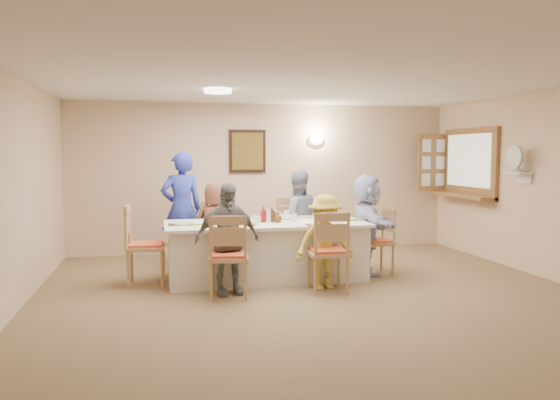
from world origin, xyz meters
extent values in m
plane|color=#766147|center=(0.00, 0.00, 0.00)|extent=(7.00, 7.00, 0.00)
plane|color=beige|center=(0.00, 3.50, 1.25)|extent=(6.50, 0.00, 6.50)
plane|color=beige|center=(0.00, -3.50, 1.25)|extent=(6.50, 0.00, 6.50)
plane|color=beige|center=(-3.25, 0.00, 1.25)|extent=(0.00, 7.00, 7.00)
plane|color=white|center=(0.00, 0.00, 2.50)|extent=(7.00, 7.00, 0.00)
cube|color=black|center=(-0.30, 3.47, 1.70)|extent=(0.62, 0.04, 0.72)
cube|color=black|center=(-0.30, 3.45, 1.70)|extent=(0.52, 0.02, 0.62)
ellipsoid|color=white|center=(0.90, 3.44, 1.90)|extent=(0.26, 0.09, 0.18)
cylinder|color=white|center=(-1.00, 1.50, 2.47)|extent=(0.36, 0.36, 0.05)
cube|color=olive|center=(3.21, 2.40, 1.50)|extent=(0.06, 1.50, 1.15)
cube|color=olive|center=(3.09, 2.40, 0.97)|extent=(0.30, 1.50, 0.05)
cube|color=olive|center=(2.95, 3.16, 1.50)|extent=(0.55, 0.04, 1.00)
cube|color=white|center=(3.13, 1.05, 1.40)|extent=(0.22, 0.36, 0.03)
cube|color=white|center=(-0.39, 1.39, 0.38)|extent=(2.65, 1.12, 0.76)
imported|color=brown|center=(-0.99, 2.07, 0.63)|extent=(0.63, 0.42, 1.26)
imported|color=gray|center=(0.21, 2.07, 0.71)|extent=(0.69, 0.54, 1.42)
imported|color=gray|center=(-0.99, 0.71, 0.67)|extent=(0.90, 0.61, 1.33)
imported|color=gold|center=(0.21, 0.71, 0.58)|extent=(0.85, 0.61, 1.17)
imported|color=silver|center=(1.03, 1.39, 0.69)|extent=(1.35, 0.62, 1.38)
imported|color=#2E3EBD|center=(-1.44, 2.54, 0.85)|extent=(0.76, 0.63, 1.69)
cube|color=#472B19|center=(-0.99, 0.97, 0.76)|extent=(0.36, 0.27, 0.01)
cylinder|color=white|center=(-0.99, 0.97, 0.77)|extent=(0.25, 0.25, 0.02)
cube|color=yellow|center=(-0.81, 0.92, 0.77)|extent=(0.15, 0.15, 0.01)
cube|color=#472B19|center=(0.21, 0.97, 0.76)|extent=(0.33, 0.24, 0.01)
cylinder|color=white|center=(0.21, 0.97, 0.77)|extent=(0.26, 0.26, 0.02)
cube|color=yellow|center=(0.39, 0.92, 0.77)|extent=(0.13, 0.13, 0.01)
cube|color=#472B19|center=(-0.99, 1.81, 0.76)|extent=(0.34, 0.25, 0.01)
cylinder|color=white|center=(-0.99, 1.81, 0.77)|extent=(0.22, 0.22, 0.01)
cube|color=yellow|center=(-0.81, 1.76, 0.77)|extent=(0.13, 0.13, 0.01)
cube|color=#472B19|center=(0.21, 1.81, 0.76)|extent=(0.32, 0.24, 0.01)
cylinder|color=white|center=(0.21, 1.81, 0.77)|extent=(0.25, 0.25, 0.02)
cube|color=yellow|center=(0.39, 1.76, 0.77)|extent=(0.14, 0.14, 0.01)
cube|color=#472B19|center=(-1.49, 1.39, 0.76)|extent=(0.33, 0.25, 0.01)
cylinder|color=white|center=(-1.49, 1.39, 0.77)|extent=(0.25, 0.25, 0.02)
cube|color=yellow|center=(-1.31, 1.34, 0.77)|extent=(0.13, 0.13, 0.01)
cube|color=#472B19|center=(0.73, 1.39, 0.76)|extent=(0.34, 0.25, 0.01)
cylinder|color=white|center=(0.73, 1.39, 0.77)|extent=(0.26, 0.26, 0.02)
cube|color=yellow|center=(0.91, 1.34, 0.77)|extent=(0.13, 0.13, 0.01)
imported|color=white|center=(-1.16, 1.05, 0.80)|extent=(0.13, 0.13, 0.09)
imported|color=white|center=(0.01, 1.90, 0.81)|extent=(0.15, 0.15, 0.09)
imported|color=white|center=(-0.65, 1.13, 0.79)|extent=(0.25, 0.25, 0.05)
imported|color=white|center=(-0.07, 1.61, 0.79)|extent=(0.18, 0.18, 0.06)
imported|color=#B00F1C|center=(-0.43, 1.39, 0.87)|extent=(0.13, 0.13, 0.22)
imported|color=#502F15|center=(-0.30, 1.42, 0.86)|extent=(0.12, 0.12, 0.20)
imported|color=#502F15|center=(-0.24, 1.33, 0.83)|extent=(0.13, 0.13, 0.14)
cylinder|color=silver|center=(-0.54, 1.44, 0.82)|extent=(0.06, 0.06, 0.09)
camera|label=1|loc=(-1.77, -5.64, 1.68)|focal=35.00mm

